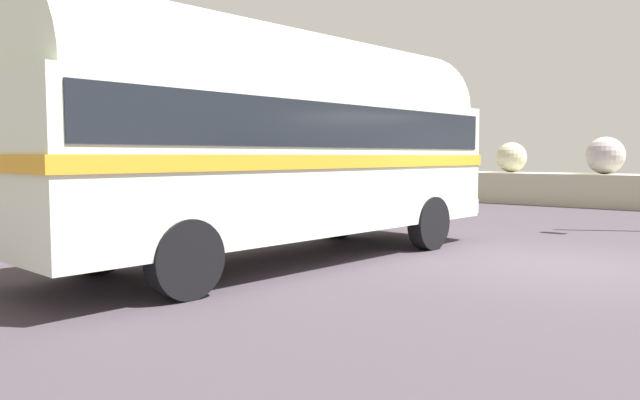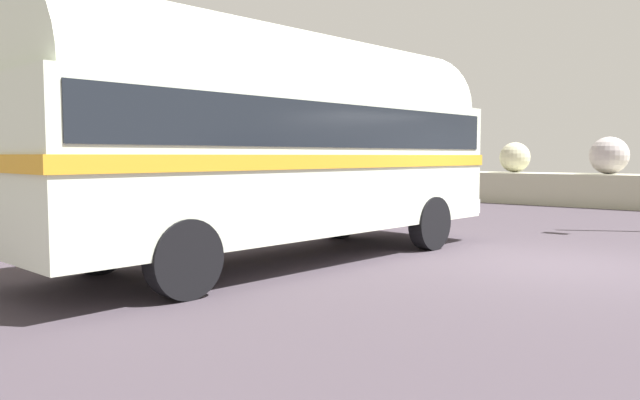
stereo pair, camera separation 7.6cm
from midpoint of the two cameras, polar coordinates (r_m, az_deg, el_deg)
ground at (r=10.18m, az=22.44°, el=-5.75°), size 32.00×26.00×0.02m
vintage_coach at (r=9.72m, az=-3.38°, el=6.19°), size 3.06×8.74×3.70m
second_coach at (r=14.28m, az=-15.67°, el=5.41°), size 2.98×8.73×3.70m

